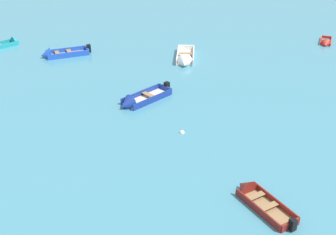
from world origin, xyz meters
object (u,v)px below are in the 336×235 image
at_px(mooring_buoy_near_foreground, 182,133).
at_px(rowboat_red_midfield_right, 325,43).
at_px(rowboat_turquoise_center, 9,43).
at_px(rowboat_deep_blue_outer_right, 136,101).
at_px(rowboat_blue_back_row_center, 57,54).
at_px(rowboat_maroon_distant_center, 255,196).
at_px(rowboat_white_far_back, 185,60).

bearing_deg(mooring_buoy_near_foreground, rowboat_red_midfield_right, 43.45).
height_order(rowboat_red_midfield_right, rowboat_turquoise_center, rowboat_turquoise_center).
xyz_separation_m(rowboat_deep_blue_outer_right, mooring_buoy_near_foreground, (2.75, -4.45, -0.22)).
height_order(rowboat_blue_back_row_center, mooring_buoy_near_foreground, rowboat_blue_back_row_center).
bearing_deg(rowboat_deep_blue_outer_right, rowboat_maroon_distant_center, -64.17).
height_order(rowboat_deep_blue_outer_right, rowboat_turquoise_center, rowboat_deep_blue_outer_right).
bearing_deg(rowboat_white_far_back, mooring_buoy_near_foreground, -98.85).
bearing_deg(mooring_buoy_near_foreground, rowboat_maroon_distant_center, -68.21).
height_order(rowboat_maroon_distant_center, rowboat_turquoise_center, rowboat_maroon_distant_center).
bearing_deg(rowboat_turquoise_center, rowboat_deep_blue_outer_right, -49.93).
bearing_deg(rowboat_blue_back_row_center, rowboat_maroon_distant_center, -60.42).
xyz_separation_m(rowboat_white_far_back, mooring_buoy_near_foreground, (-1.89, -12.14, -0.24)).
bearing_deg(rowboat_maroon_distant_center, rowboat_blue_back_row_center, 119.58).
bearing_deg(rowboat_deep_blue_outer_right, mooring_buoy_near_foreground, -58.27).
bearing_deg(mooring_buoy_near_foreground, rowboat_deep_blue_outer_right, 121.73).
distance_m(rowboat_red_midfield_right, rowboat_turquoise_center, 31.02).
bearing_deg(rowboat_blue_back_row_center, rowboat_red_midfield_right, 1.31).
bearing_deg(rowboat_turquoise_center, rowboat_white_far_back, -21.15).
height_order(rowboat_blue_back_row_center, rowboat_deep_blue_outer_right, same).
relative_size(rowboat_red_midfield_right, mooring_buoy_near_foreground, 8.47).
height_order(rowboat_deep_blue_outer_right, rowboat_white_far_back, rowboat_white_far_back).
bearing_deg(rowboat_deep_blue_outer_right, rowboat_white_far_back, 58.90).
relative_size(rowboat_maroon_distant_center, rowboat_red_midfield_right, 1.39).
distance_m(rowboat_deep_blue_outer_right, mooring_buoy_near_foreground, 5.23).
height_order(rowboat_red_midfield_right, rowboat_white_far_back, rowboat_white_far_back).
distance_m(rowboat_deep_blue_outer_right, rowboat_red_midfield_right, 21.98).
distance_m(rowboat_red_midfield_right, mooring_buoy_near_foreground, 22.43).
xyz_separation_m(rowboat_blue_back_row_center, rowboat_turquoise_center, (-4.98, 3.68, -0.05)).
xyz_separation_m(rowboat_blue_back_row_center, rowboat_red_midfield_right, (25.89, 0.59, -0.09)).
bearing_deg(mooring_buoy_near_foreground, rowboat_white_far_back, 81.15).
bearing_deg(rowboat_maroon_distant_center, rowboat_red_midfield_right, 59.10).
xyz_separation_m(rowboat_maroon_distant_center, rowboat_red_midfield_right, (13.46, 22.49, -0.06)).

